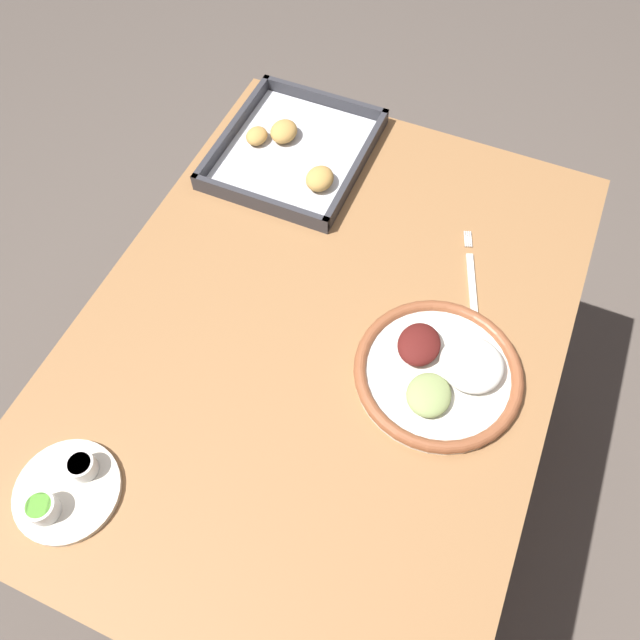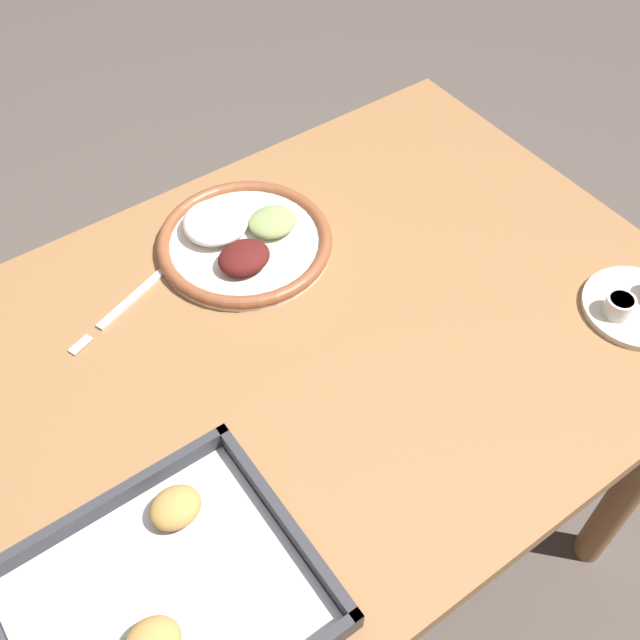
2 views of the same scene
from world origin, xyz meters
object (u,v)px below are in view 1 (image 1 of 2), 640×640
Objects in this scene: dinner_plate at (440,371)px; saucer_plate at (65,490)px; baking_tray at (294,151)px; fork at (472,287)px.

dinner_plate is 1.75× the size of saucer_plate.
dinner_plate reaches higher than baking_tray.
fork is (0.18, -0.00, -0.01)m from dinner_plate.
dinner_plate is 1.24× the size of fork.
fork is at bearing -112.25° from baking_tray.
fork is at bearing -37.21° from saucer_plate.
dinner_plate is 0.54m from baking_tray.
saucer_plate is at bearing 132.02° from dinner_plate.
saucer_plate reaches higher than fork.
fork is 0.45m from baking_tray.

